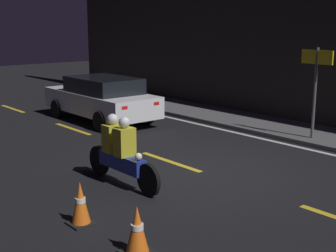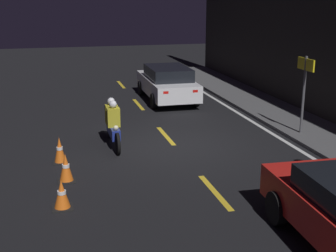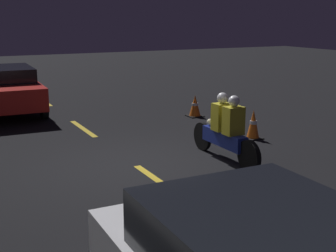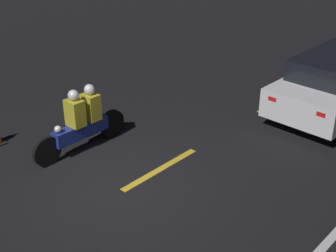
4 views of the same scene
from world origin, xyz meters
name	(u,v)px [view 4 (image 4 of 4)]	position (x,y,z in m)	size (l,w,h in m)	color
ground_plane	(122,191)	(0.00, 0.00, 0.00)	(56.00, 56.00, 0.00)	black
lane_dash_b	(280,100)	(-5.50, 0.00, 0.00)	(2.00, 0.14, 0.01)	gold
lane_dash_c	(160,169)	(-1.00, 0.00, 0.00)	(2.00, 0.14, 0.01)	gold
motorcycle	(83,121)	(-0.52, -1.72, 0.64)	(2.28, 0.36, 1.38)	black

